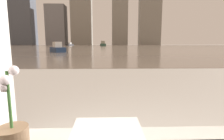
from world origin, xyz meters
TOP-DOWN VIEW (x-y plane):
  - potted_orchid at (-0.54, 0.92)m, footprint 0.12×0.12m
  - harbor_water at (0.00, 62.00)m, footprint 180.00×110.00m
  - harbor_boat_0 at (-17.34, 82.80)m, footprint 2.86×4.00m
  - harbor_boat_1 at (-5.79, 20.39)m, footprint 2.48×3.22m
  - harbor_boat_2 at (-1.77, 70.88)m, footprint 2.53×5.63m
  - skyline_tower_0 at (-54.15, 118.00)m, footprint 13.49×10.68m
  - skyline_tower_1 at (-32.97, 118.00)m, footprint 12.22×9.66m
  - skyline_tower_2 at (-16.39, 118.00)m, footprint 12.65×13.76m
  - skyline_tower_3 at (8.30, 118.00)m, footprint 10.08×6.65m

SIDE VIEW (x-z plane):
  - harbor_water at x=0.00m, z-range 0.00..0.01m
  - harbor_boat_1 at x=-5.79m, z-range -0.16..1.00m
  - harbor_boat_0 at x=-17.34m, z-range -0.20..1.23m
  - potted_orchid at x=-0.54m, z-range 0.43..0.79m
  - harbor_boat_2 at x=-1.77m, z-range -0.29..1.75m
  - skyline_tower_1 at x=-32.97m, z-range 0.00..25.31m
  - skyline_tower_0 at x=-54.15m, z-range 0.00..30.85m
  - skyline_tower_3 at x=8.30m, z-range 0.00..31.92m
  - skyline_tower_2 at x=-16.39m, z-range 0.00..51.37m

